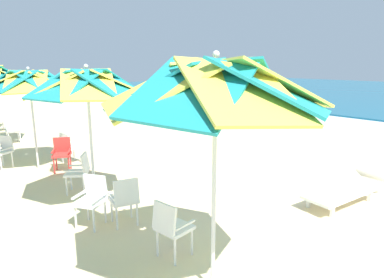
# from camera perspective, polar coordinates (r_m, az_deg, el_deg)

# --- Properties ---
(ground_plane) EXTENTS (80.00, 80.00, 0.00)m
(ground_plane) POSITION_cam_1_polar(r_m,az_deg,el_deg) (6.59, 27.18, -13.24)
(ground_plane) COLOR beige
(beach_umbrella_0) EXTENTS (2.57, 2.57, 2.87)m
(beach_umbrella_0) POSITION_cam_1_polar(r_m,az_deg,el_deg) (3.68, 4.03, 8.78)
(beach_umbrella_0) COLOR silver
(beach_umbrella_0) RESTS_ON ground
(plastic_chair_0) EXTENTS (0.49, 0.52, 0.87)m
(plastic_chair_0) POSITION_cam_1_polar(r_m,az_deg,el_deg) (4.88, -3.59, -14.56)
(plastic_chair_0) COLOR white
(plastic_chair_0) RESTS_ON ground
(beach_umbrella_1) EXTENTS (2.21, 2.21, 2.72)m
(beach_umbrella_1) POSITION_cam_1_polar(r_m,az_deg,el_deg) (6.32, -17.45, 8.87)
(beach_umbrella_1) COLOR silver
(beach_umbrella_1) RESTS_ON ground
(plastic_chair_1) EXTENTS (0.62, 0.63, 0.87)m
(plastic_chair_1) POSITION_cam_1_polar(r_m,az_deg,el_deg) (7.56, -18.63, -5.11)
(plastic_chair_1) COLOR white
(plastic_chair_1) RESTS_ON ground
(plastic_chair_2) EXTENTS (0.61, 0.62, 0.87)m
(plastic_chair_2) POSITION_cam_1_polar(r_m,az_deg,el_deg) (6.05, -16.71, -9.51)
(plastic_chair_2) COLOR white
(plastic_chair_2) RESTS_ON ground
(plastic_chair_3) EXTENTS (0.56, 0.53, 0.87)m
(plastic_chair_3) POSITION_cam_1_polar(r_m,az_deg,el_deg) (5.88, -11.42, -9.85)
(plastic_chair_3) COLOR white
(plastic_chair_3) RESTS_ON ground
(beach_umbrella_2) EXTENTS (2.39, 2.39, 2.65)m
(beach_umbrella_2) POSITION_cam_1_polar(r_m,az_deg,el_deg) (9.47, -26.00, 8.81)
(beach_umbrella_2) COLOR silver
(beach_umbrella_2) RESTS_ON ground
(plastic_chair_4) EXTENTS (0.60, 0.61, 0.87)m
(plastic_chair_4) POSITION_cam_1_polar(r_m,az_deg,el_deg) (10.17, -29.58, -1.60)
(plastic_chair_4) COLOR white
(plastic_chair_4) RESTS_ON ground
(plastic_chair_5) EXTENTS (0.61, 0.60, 0.87)m
(plastic_chair_5) POSITION_cam_1_polar(r_m,az_deg,el_deg) (9.25, -21.31, -2.09)
(plastic_chair_5) COLOR red
(plastic_chair_5) RESTS_ON ground
(plastic_chair_6) EXTENTS (0.51, 0.53, 0.87)m
(plastic_chair_6) POSITION_cam_1_polar(r_m,az_deg,el_deg) (9.85, -20.29, -1.13)
(plastic_chair_6) COLOR white
(plastic_chair_6) RESTS_ON ground
(plastic_chair_7) EXTENTS (0.50, 0.47, 0.87)m
(plastic_chair_7) POSITION_cam_1_polar(r_m,az_deg,el_deg) (13.07, -28.21, 1.42)
(plastic_chair_7) COLOR white
(plastic_chair_7) RESTS_ON ground
(sun_lounger_1) EXTENTS (0.88, 2.20, 0.62)m
(sun_lounger_1) POSITION_cam_1_polar(r_m,az_deg,el_deg) (7.44, 24.87, -7.69)
(sun_lounger_1) COLOR white
(sun_lounger_1) RESTS_ON ground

